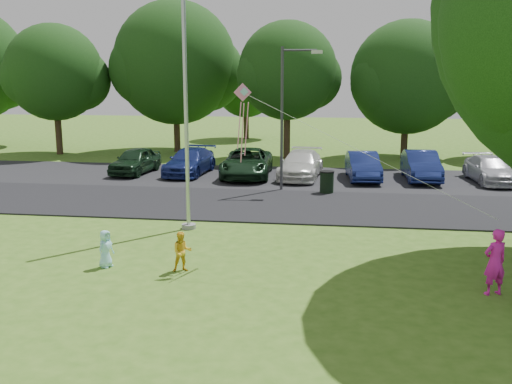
# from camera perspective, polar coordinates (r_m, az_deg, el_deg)

# --- Properties ---
(ground) EXTENTS (120.00, 120.00, 0.00)m
(ground) POSITION_cam_1_polar(r_m,az_deg,el_deg) (15.07, 1.48, -9.13)
(ground) COLOR #3E6A1B
(ground) RESTS_ON ground
(park_road) EXTENTS (60.00, 6.00, 0.06)m
(park_road) POSITION_cam_1_polar(r_m,az_deg,el_deg) (23.67, 3.97, -1.37)
(park_road) COLOR black
(park_road) RESTS_ON ground
(parking_strip) EXTENTS (42.00, 7.00, 0.06)m
(parking_strip) POSITION_cam_1_polar(r_m,az_deg,el_deg) (30.02, 4.85, 1.39)
(parking_strip) COLOR black
(parking_strip) RESTS_ON ground
(flagpole) EXTENTS (0.50, 0.50, 10.00)m
(flagpole) POSITION_cam_1_polar(r_m,az_deg,el_deg) (19.71, -7.02, 8.12)
(flagpole) COLOR #B7BABF
(flagpole) RESTS_ON ground
(street_lamp) EXTENTS (1.86, 0.34, 6.60)m
(street_lamp) POSITION_cam_1_polar(r_m,az_deg,el_deg) (26.36, 3.19, 8.61)
(street_lamp) COLOR #3F3F44
(street_lamp) RESTS_ON ground
(trash_can) EXTENTS (0.67, 0.67, 1.05)m
(trash_can) POSITION_cam_1_polar(r_m,az_deg,el_deg) (26.22, 7.09, 0.96)
(trash_can) COLOR black
(trash_can) RESTS_ON ground
(tree_row) EXTENTS (64.35, 11.94, 10.88)m
(tree_row) POSITION_cam_1_polar(r_m,az_deg,el_deg) (38.24, 8.19, 12.06)
(tree_row) COLOR #332316
(tree_row) RESTS_ON ground
(horizon_trees) EXTENTS (77.46, 7.20, 7.02)m
(horizon_trees) POSITION_cam_1_polar(r_m,az_deg,el_deg) (47.96, 11.14, 10.16)
(horizon_trees) COLOR #332316
(horizon_trees) RESTS_ON ground
(parked_cars) EXTENTS (20.61, 5.51, 1.48)m
(parked_cars) POSITION_cam_1_polar(r_m,az_deg,el_deg) (29.95, 3.88, 2.81)
(parked_cars) COLOR black
(parked_cars) RESTS_ON ground
(woman) EXTENTS (0.72, 0.61, 1.68)m
(woman) POSITION_cam_1_polar(r_m,az_deg,el_deg) (15.25, 22.78, -6.47)
(woman) COLOR #E61EAC
(woman) RESTS_ON ground
(child_yellow) EXTENTS (0.67, 0.60, 1.13)m
(child_yellow) POSITION_cam_1_polar(r_m,az_deg,el_deg) (15.91, -7.40, -5.94)
(child_yellow) COLOR yellow
(child_yellow) RESTS_ON ground
(child_blue) EXTENTS (0.51, 0.61, 1.08)m
(child_blue) POSITION_cam_1_polar(r_m,az_deg,el_deg) (16.68, -14.81, -5.51)
(child_blue) COLOR #A6EFFF
(child_blue) RESTS_ON ground
(kite) EXTENTS (6.82, 2.16, 3.22)m
(kite) POSITION_cam_1_polar(r_m,az_deg,el_deg) (16.08, -0.51, 7.98)
(kite) COLOR pink
(kite) RESTS_ON ground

